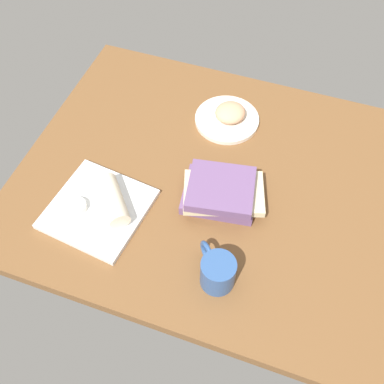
{
  "coord_description": "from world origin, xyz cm",
  "views": [
    {
      "loc": [
        -20.12,
        74.32,
        108.02
      ],
      "look_at": [
        2.97,
        8.39,
        7.0
      ],
      "focal_mm": 42.03,
      "sensor_mm": 36.0,
      "label": 1
    }
  ],
  "objects_px": {
    "round_plate": "(227,119)",
    "breakfast_wrap": "(113,200)",
    "sauce_cup": "(76,207)",
    "book_stack": "(221,192)",
    "coffee_mug": "(217,271)",
    "scone_pastry": "(230,113)",
    "square_plate": "(98,209)"
  },
  "relations": [
    {
      "from": "round_plate",
      "to": "breakfast_wrap",
      "type": "xyz_separation_m",
      "value": [
        0.19,
        0.42,
        0.04
      ]
    },
    {
      "from": "sauce_cup",
      "to": "book_stack",
      "type": "xyz_separation_m",
      "value": [
        -0.36,
        -0.17,
        0.01
      ]
    },
    {
      "from": "sauce_cup",
      "to": "coffee_mug",
      "type": "bearing_deg",
      "value": 171.42
    },
    {
      "from": "scone_pastry",
      "to": "breakfast_wrap",
      "type": "xyz_separation_m",
      "value": [
        0.2,
        0.42,
        0.01
      ]
    },
    {
      "from": "round_plate",
      "to": "coffee_mug",
      "type": "xyz_separation_m",
      "value": [
        -0.13,
        0.52,
        0.04
      ]
    },
    {
      "from": "sauce_cup",
      "to": "breakfast_wrap",
      "type": "distance_m",
      "value": 0.1
    },
    {
      "from": "sauce_cup",
      "to": "square_plate",
      "type": "bearing_deg",
      "value": -155.41
    },
    {
      "from": "breakfast_wrap",
      "to": "book_stack",
      "type": "relative_size",
      "value": 0.6
    },
    {
      "from": "breakfast_wrap",
      "to": "coffee_mug",
      "type": "height_order",
      "value": "coffee_mug"
    },
    {
      "from": "square_plate",
      "to": "sauce_cup",
      "type": "height_order",
      "value": "sauce_cup"
    },
    {
      "from": "square_plate",
      "to": "breakfast_wrap",
      "type": "height_order",
      "value": "breakfast_wrap"
    },
    {
      "from": "square_plate",
      "to": "sauce_cup",
      "type": "xyz_separation_m",
      "value": [
        0.05,
        0.02,
        0.02
      ]
    },
    {
      "from": "breakfast_wrap",
      "to": "square_plate",
      "type": "bearing_deg",
      "value": -15.98
    },
    {
      "from": "book_stack",
      "to": "coffee_mug",
      "type": "relative_size",
      "value": 2.19
    },
    {
      "from": "scone_pastry",
      "to": "round_plate",
      "type": "bearing_deg",
      "value": 20.26
    },
    {
      "from": "round_plate",
      "to": "coffee_mug",
      "type": "distance_m",
      "value": 0.54
    },
    {
      "from": "round_plate",
      "to": "sauce_cup",
      "type": "xyz_separation_m",
      "value": [
        0.29,
        0.46,
        0.02
      ]
    },
    {
      "from": "round_plate",
      "to": "square_plate",
      "type": "distance_m",
      "value": 0.5
    },
    {
      "from": "square_plate",
      "to": "book_stack",
      "type": "height_order",
      "value": "book_stack"
    },
    {
      "from": "round_plate",
      "to": "book_stack",
      "type": "bearing_deg",
      "value": 103.37
    },
    {
      "from": "square_plate",
      "to": "breakfast_wrap",
      "type": "relative_size",
      "value": 1.68
    },
    {
      "from": "square_plate",
      "to": "coffee_mug",
      "type": "height_order",
      "value": "coffee_mug"
    },
    {
      "from": "coffee_mug",
      "to": "book_stack",
      "type": "bearing_deg",
      "value": -75.19
    },
    {
      "from": "breakfast_wrap",
      "to": "book_stack",
      "type": "bearing_deg",
      "value": 164.71
    },
    {
      "from": "coffee_mug",
      "to": "scone_pastry",
      "type": "bearing_deg",
      "value": -76.88
    },
    {
      "from": "sauce_cup",
      "to": "breakfast_wrap",
      "type": "bearing_deg",
      "value": -155.41
    },
    {
      "from": "breakfast_wrap",
      "to": "coffee_mug",
      "type": "xyz_separation_m",
      "value": [
        -0.32,
        0.1,
        0.0
      ]
    },
    {
      "from": "square_plate",
      "to": "sauce_cup",
      "type": "relative_size",
      "value": 4.41
    },
    {
      "from": "scone_pastry",
      "to": "coffee_mug",
      "type": "bearing_deg",
      "value": 103.12
    },
    {
      "from": "breakfast_wrap",
      "to": "coffee_mug",
      "type": "relative_size",
      "value": 1.32
    },
    {
      "from": "square_plate",
      "to": "breakfast_wrap",
      "type": "bearing_deg",
      "value": -155.41
    },
    {
      "from": "round_plate",
      "to": "breakfast_wrap",
      "type": "distance_m",
      "value": 0.46
    }
  ]
}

